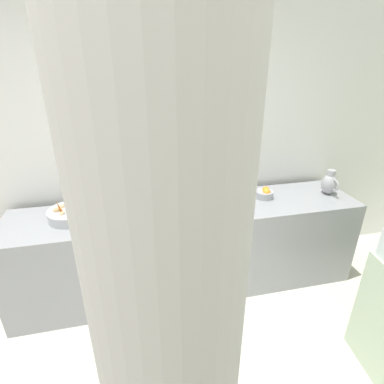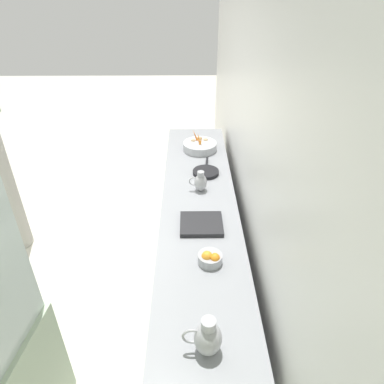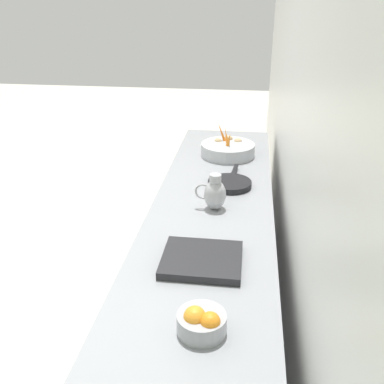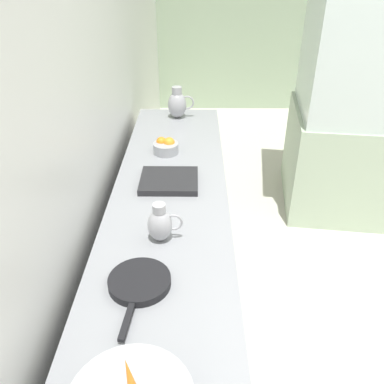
{
  "view_description": "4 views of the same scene",
  "coord_description": "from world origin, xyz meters",
  "px_view_note": "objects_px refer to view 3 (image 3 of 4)",
  "views": [
    {
      "loc": [
        0.91,
        -0.28,
        2.16
      ],
      "look_at": [
        -1.43,
        0.25,
        1.07
      ],
      "focal_mm": 28.24,
      "sensor_mm": 36.0,
      "label": 1
    },
    {
      "loc": [
        -1.41,
        2.82,
        2.64
      ],
      "look_at": [
        -1.44,
        0.4,
        1.08
      ],
      "focal_mm": 32.98,
      "sensor_mm": 36.0,
      "label": 2
    },
    {
      "loc": [
        -1.69,
        2.19,
        1.95
      ],
      "look_at": [
        -1.41,
        0.09,
        0.98
      ],
      "focal_mm": 41.49,
      "sensor_mm": 36.0,
      "label": 3
    },
    {
      "loc": [
        -1.36,
        -1.46,
        2.07
      ],
      "look_at": [
        -1.38,
        0.24,
        1.03
      ],
      "focal_mm": 37.28,
      "sensor_mm": 36.0,
      "label": 4
    }
  ],
  "objects_px": {
    "orange_bowl": "(202,322)",
    "metal_pitcher_short": "(215,194)",
    "vegetable_colander": "(228,149)",
    "skillet_on_counter": "(230,183)"
  },
  "relations": [
    {
      "from": "orange_bowl",
      "to": "metal_pitcher_short",
      "type": "relative_size",
      "value": 0.87
    },
    {
      "from": "orange_bowl",
      "to": "skillet_on_counter",
      "type": "xyz_separation_m",
      "value": [
        -0.03,
        -1.26,
        -0.03
      ]
    },
    {
      "from": "metal_pitcher_short",
      "to": "skillet_on_counter",
      "type": "distance_m",
      "value": 0.33
    },
    {
      "from": "vegetable_colander",
      "to": "skillet_on_counter",
      "type": "relative_size",
      "value": 0.88
    },
    {
      "from": "skillet_on_counter",
      "to": "orange_bowl",
      "type": "bearing_deg",
      "value": 88.75
    },
    {
      "from": "vegetable_colander",
      "to": "orange_bowl",
      "type": "height_order",
      "value": "vegetable_colander"
    },
    {
      "from": "metal_pitcher_short",
      "to": "skillet_on_counter",
      "type": "xyz_separation_m",
      "value": [
        -0.07,
        -0.31,
        -0.07
      ]
    },
    {
      "from": "vegetable_colander",
      "to": "orange_bowl",
      "type": "relative_size",
      "value": 2.21
    },
    {
      "from": "orange_bowl",
      "to": "metal_pitcher_short",
      "type": "bearing_deg",
      "value": -87.71
    },
    {
      "from": "orange_bowl",
      "to": "metal_pitcher_short",
      "type": "height_order",
      "value": "metal_pitcher_short"
    }
  ]
}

